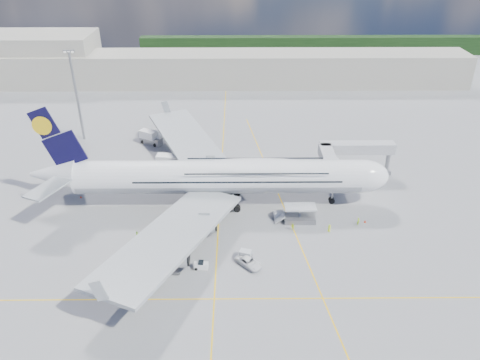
{
  "coord_description": "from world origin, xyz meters",
  "views": [
    {
      "loc": [
        3.82,
        -78.37,
        55.8
      ],
      "look_at": [
        4.55,
        8.0,
        7.08
      ],
      "focal_mm": 35.0,
      "sensor_mm": 36.0,
      "label": 1
    }
  ],
  "objects_px": {
    "jet_bridge": "(346,154)",
    "light_mast": "(77,95)",
    "dolly_nose_near": "(278,215)",
    "cone_wing_right_inner": "(192,248)",
    "airliner": "(220,176)",
    "dolly_row_b": "(172,271)",
    "cone_nose": "(365,221)",
    "cone_wing_left_outer": "(147,165)",
    "dolly_row_c": "(186,244)",
    "dolly_back": "(136,248)",
    "dolly_nose_far": "(245,254)",
    "cargo_loader": "(299,216)",
    "crew_wing": "(137,235)",
    "service_van": "(248,262)",
    "cone_tail": "(81,197)",
    "catering_truck_outer": "(151,138)",
    "baggage_tug": "(201,265)",
    "crew_nose": "(358,221)",
    "cone_wing_right_outer": "(127,267)",
    "catering_truck_inner": "(170,163)",
    "crew_loader": "(293,227)",
    "dolly_row_a": "(138,248)",
    "crew_van": "(329,228)",
    "crew_tug": "(165,266)",
    "cone_wing_left_inner": "(174,174)"
  },
  "relations": [
    {
      "from": "catering_truck_inner",
      "to": "catering_truck_outer",
      "type": "bearing_deg",
      "value": 119.98
    },
    {
      "from": "cargo_loader",
      "to": "crew_wing",
      "type": "bearing_deg",
      "value": -169.58
    },
    {
      "from": "cone_nose",
      "to": "jet_bridge",
      "type": "bearing_deg",
      "value": 92.67
    },
    {
      "from": "dolly_nose_far",
      "to": "crew_wing",
      "type": "height_order",
      "value": "dolly_nose_far"
    },
    {
      "from": "dolly_back",
      "to": "cone_wing_right_outer",
      "type": "distance_m",
      "value": 5.63
    },
    {
      "from": "cone_tail",
      "to": "cargo_loader",
      "type": "bearing_deg",
      "value": -11.33
    },
    {
      "from": "dolly_row_a",
      "to": "crew_nose",
      "type": "height_order",
      "value": "dolly_row_a"
    },
    {
      "from": "catering_truck_inner",
      "to": "cone_wing_right_outer",
      "type": "bearing_deg",
      "value": -89.77
    },
    {
      "from": "dolly_nose_near",
      "to": "crew_van",
      "type": "xyz_separation_m",
      "value": [
        9.91,
        -4.89,
        -0.07
      ]
    },
    {
      "from": "cargo_loader",
      "to": "dolly_back",
      "type": "xyz_separation_m",
      "value": [
        -32.47,
        -9.29,
        -0.94
      ]
    },
    {
      "from": "cargo_loader",
      "to": "cone_wing_left_outer",
      "type": "relative_size",
      "value": 13.64
    },
    {
      "from": "cone_nose",
      "to": "catering_truck_inner",
      "type": "bearing_deg",
      "value": 151.62
    },
    {
      "from": "dolly_row_b",
      "to": "cone_wing_right_inner",
      "type": "distance_m",
      "value": 7.42
    },
    {
      "from": "cargo_loader",
      "to": "cone_tail",
      "type": "bearing_deg",
      "value": 168.67
    },
    {
      "from": "crew_nose",
      "to": "light_mast",
      "type": "bearing_deg",
      "value": 93.12
    },
    {
      "from": "jet_bridge",
      "to": "light_mast",
      "type": "bearing_deg",
      "value": 160.98
    },
    {
      "from": "crew_tug",
      "to": "dolly_row_c",
      "type": "bearing_deg",
      "value": 81.9
    },
    {
      "from": "dolly_nose_far",
      "to": "cone_wing_left_inner",
      "type": "bearing_deg",
      "value": 134.32
    },
    {
      "from": "dolly_row_b",
      "to": "crew_nose",
      "type": "relative_size",
      "value": 2.05
    },
    {
      "from": "catering_truck_inner",
      "to": "crew_loader",
      "type": "relative_size",
      "value": 4.65
    },
    {
      "from": "dolly_nose_near",
      "to": "catering_truck_outer",
      "type": "bearing_deg",
      "value": 120.43
    },
    {
      "from": "airliner",
      "to": "dolly_row_b",
      "type": "bearing_deg",
      "value": -109.42
    },
    {
      "from": "baggage_tug",
      "to": "cone_wing_right_inner",
      "type": "height_order",
      "value": "baggage_tug"
    },
    {
      "from": "cone_wing_left_outer",
      "to": "baggage_tug",
      "type": "bearing_deg",
      "value": -67.62
    },
    {
      "from": "cone_nose",
      "to": "baggage_tug",
      "type": "bearing_deg",
      "value": -156.59
    },
    {
      "from": "service_van",
      "to": "cone_tail",
      "type": "height_order",
      "value": "service_van"
    },
    {
      "from": "dolly_nose_far",
      "to": "crew_nose",
      "type": "height_order",
      "value": "dolly_nose_far"
    },
    {
      "from": "crew_loader",
      "to": "light_mast",
      "type": "bearing_deg",
      "value": 161.33
    },
    {
      "from": "cone_wing_right_inner",
      "to": "crew_loader",
      "type": "bearing_deg",
      "value": 16.56
    },
    {
      "from": "jet_bridge",
      "to": "crew_nose",
      "type": "distance_m",
      "value": 20.44
    },
    {
      "from": "cone_wing_left_outer",
      "to": "dolly_row_c",
      "type": "bearing_deg",
      "value": -68.8
    },
    {
      "from": "service_van",
      "to": "crew_nose",
      "type": "distance_m",
      "value": 26.35
    },
    {
      "from": "jet_bridge",
      "to": "light_mast",
      "type": "height_order",
      "value": "light_mast"
    },
    {
      "from": "dolly_row_c",
      "to": "baggage_tug",
      "type": "height_order",
      "value": "dolly_row_c"
    },
    {
      "from": "jet_bridge",
      "to": "dolly_back",
      "type": "relative_size",
      "value": 6.1
    },
    {
      "from": "crew_loader",
      "to": "crew_nose",
      "type": "bearing_deg",
      "value": 28.41
    },
    {
      "from": "light_mast",
      "to": "cone_nose",
      "type": "height_order",
      "value": "light_mast"
    },
    {
      "from": "dolly_nose_near",
      "to": "crew_nose",
      "type": "relative_size",
      "value": 1.66
    },
    {
      "from": "baggage_tug",
      "to": "jet_bridge",
      "type": "bearing_deg",
      "value": 49.08
    },
    {
      "from": "service_van",
      "to": "cone_nose",
      "type": "height_order",
      "value": "service_van"
    },
    {
      "from": "baggage_tug",
      "to": "crew_nose",
      "type": "bearing_deg",
      "value": 26.76
    },
    {
      "from": "crew_van",
      "to": "dolly_row_b",
      "type": "bearing_deg",
      "value": 80.75
    },
    {
      "from": "dolly_nose_near",
      "to": "cone_wing_left_outer",
      "type": "distance_m",
      "value": 40.01
    },
    {
      "from": "dolly_nose_near",
      "to": "cone_wing_right_inner",
      "type": "xyz_separation_m",
      "value": [
        -17.55,
        -10.42,
        -0.65
      ]
    },
    {
      "from": "crew_nose",
      "to": "cone_nose",
      "type": "height_order",
      "value": "crew_nose"
    },
    {
      "from": "light_mast",
      "to": "dolly_row_c",
      "type": "height_order",
      "value": "light_mast"
    },
    {
      "from": "cone_wing_left_inner",
      "to": "dolly_back",
      "type": "bearing_deg",
      "value": -97.74
    },
    {
      "from": "cargo_loader",
      "to": "service_van",
      "type": "relative_size",
      "value": 1.58
    },
    {
      "from": "airliner",
      "to": "crew_nose",
      "type": "bearing_deg",
      "value": -16.63
    },
    {
      "from": "dolly_back",
      "to": "dolly_nose_far",
      "type": "xyz_separation_m",
      "value": [
        21.07,
        -3.05,
        0.67
      ]
    }
  ]
}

